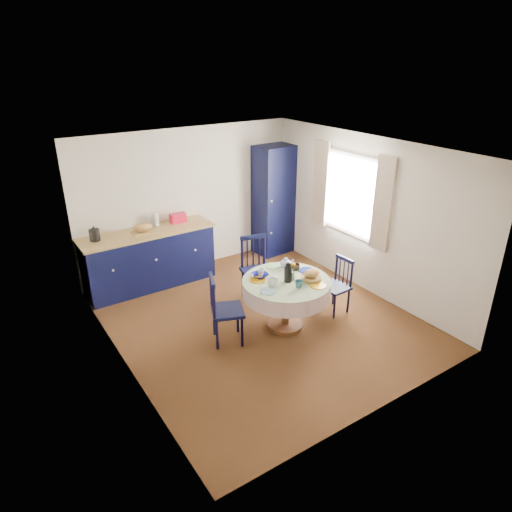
{
  "coord_description": "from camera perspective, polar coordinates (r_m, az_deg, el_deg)",
  "views": [
    {
      "loc": [
        -3.23,
        -4.77,
        3.62
      ],
      "look_at": [
        0.05,
        0.2,
        0.95
      ],
      "focal_mm": 32.0,
      "sensor_mm": 36.0,
      "label": 1
    }
  ],
  "objects": [
    {
      "name": "floor",
      "position": [
        6.81,
        0.55,
        -7.97
      ],
      "size": [
        4.5,
        4.5,
        0.0
      ],
      "primitive_type": "plane",
      "color": "black",
      "rests_on": "ground"
    },
    {
      "name": "ceiling",
      "position": [
        5.87,
        0.65,
        13.17
      ],
      "size": [
        4.5,
        4.5,
        0.0
      ],
      "primitive_type": "plane",
      "rotation": [
        3.14,
        0.0,
        0.0
      ],
      "color": "white",
      "rests_on": "wall_back"
    },
    {
      "name": "wall_back",
      "position": [
        8.08,
        -8.43,
        6.86
      ],
      "size": [
        4.0,
        0.02,
        2.5
      ],
      "primitive_type": "cube",
      "color": "silver",
      "rests_on": "floor"
    },
    {
      "name": "wall_left",
      "position": [
        5.47,
        -17.07,
        -2.67
      ],
      "size": [
        0.02,
        4.5,
        2.5
      ],
      "primitive_type": "cube",
      "color": "silver",
      "rests_on": "floor"
    },
    {
      "name": "wall_right",
      "position": [
        7.47,
        13.47,
        4.99
      ],
      "size": [
        0.02,
        4.5,
        2.5
      ],
      "primitive_type": "cube",
      "color": "silver",
      "rests_on": "floor"
    },
    {
      "name": "window",
      "position": [
        7.55,
        11.78,
        7.54
      ],
      "size": [
        0.1,
        1.74,
        1.45
      ],
      "color": "white",
      "rests_on": "wall_right"
    },
    {
      "name": "kitchen_counter",
      "position": [
        7.77,
        -13.23,
        -0.19
      ],
      "size": [
        2.18,
        0.7,
        1.21
      ],
      "rotation": [
        0.0,
        0.0,
        0.01
      ],
      "color": "black",
      "rests_on": "floor"
    },
    {
      "name": "pantry_cabinet",
      "position": [
        8.74,
        2.28,
        6.97
      ],
      "size": [
        0.76,
        0.57,
        2.07
      ],
      "rotation": [
        0.0,
        0.0,
        0.07
      ],
      "color": "black",
      "rests_on": "floor"
    },
    {
      "name": "dining_table",
      "position": [
        6.36,
        3.86,
        -4.01
      ],
      "size": [
        1.22,
        1.22,
        1.02
      ],
      "color": "brown",
      "rests_on": "floor"
    },
    {
      "name": "chair_left",
      "position": [
        6.11,
        -4.01,
        -6.64
      ],
      "size": [
        0.55,
        0.56,
        0.98
      ],
      "rotation": [
        0.0,
        0.0,
        1.18
      ],
      "color": "black",
      "rests_on": "floor"
    },
    {
      "name": "chair_far",
      "position": [
        7.12,
        0.09,
        -1.61
      ],
      "size": [
        0.55,
        0.53,
        1.03
      ],
      "rotation": [
        0.0,
        0.0,
        -0.22
      ],
      "color": "black",
      "rests_on": "floor"
    },
    {
      "name": "chair_right",
      "position": [
        6.94,
        10.08,
        -3.59
      ],
      "size": [
        0.38,
        0.4,
        0.85
      ],
      "rotation": [
        0.0,
        0.0,
        -1.52
      ],
      "color": "black",
      "rests_on": "floor"
    },
    {
      "name": "mug_a",
      "position": [
        6.13,
        2.11,
        -3.29
      ],
      "size": [
        0.14,
        0.14,
        0.11
      ],
      "primitive_type": "imported",
      "color": "silver",
      "rests_on": "dining_table"
    },
    {
      "name": "mug_b",
      "position": [
        6.11,
        5.37,
        -3.52
      ],
      "size": [
        0.11,
        0.11,
        0.1
      ],
      "primitive_type": "imported",
      "color": "#2E6169",
      "rests_on": "dining_table"
    },
    {
      "name": "mug_c",
      "position": [
        6.58,
        5.01,
        -1.4
      ],
      "size": [
        0.12,
        0.12,
        0.1
      ],
      "primitive_type": "imported",
      "color": "black",
      "rests_on": "dining_table"
    },
    {
      "name": "mug_d",
      "position": [
        6.4,
        0.59,
        -2.08
      ],
      "size": [
        0.11,
        0.11,
        0.1
      ],
      "primitive_type": "imported",
      "color": "silver",
      "rests_on": "dining_table"
    },
    {
      "name": "cobalt_bowl",
      "position": [
        6.37,
        0.48,
        -2.44
      ],
      "size": [
        0.23,
        0.23,
        0.06
      ],
      "primitive_type": "imported",
      "color": "navy",
      "rests_on": "dining_table"
    }
  ]
}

